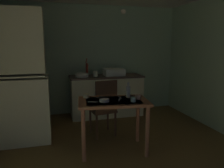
# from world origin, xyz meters

# --- Properties ---
(ground_plane) EXTENTS (4.87, 4.87, 0.00)m
(ground_plane) POSITION_xyz_m (0.00, 0.00, 0.00)
(ground_plane) COLOR brown
(wall_back) EXTENTS (3.97, 0.10, 2.45)m
(wall_back) POSITION_xyz_m (0.00, 1.81, 1.22)
(wall_back) COLOR #AED2AE
(wall_back) RESTS_ON ground
(wall_right) EXTENTS (0.10, 3.62, 2.45)m
(wall_right) POSITION_xyz_m (1.98, 0.00, 1.22)
(wall_right) COLOR #AFD0AE
(wall_right) RESTS_ON ground
(hutch_cabinet) EXTENTS (0.89, 0.58, 2.12)m
(hutch_cabinet) POSITION_xyz_m (-1.47, 0.48, 0.99)
(hutch_cabinet) COLOR beige
(hutch_cabinet) RESTS_ON ground
(counter_cabinet) EXTENTS (1.59, 0.64, 0.90)m
(counter_cabinet) POSITION_xyz_m (0.18, 1.44, 0.45)
(counter_cabinet) COLOR beige
(counter_cabinet) RESTS_ON ground
(sink_basin) EXTENTS (0.44, 0.34, 0.15)m
(sink_basin) POSITION_xyz_m (0.36, 1.44, 0.97)
(sink_basin) COLOR white
(sink_basin) RESTS_ON counter_cabinet
(hand_pump) EXTENTS (0.05, 0.27, 0.39)m
(hand_pump) POSITION_xyz_m (-0.24, 1.49, 1.07)
(hand_pump) COLOR maroon
(hand_pump) RESTS_ON counter_cabinet
(mixing_bowl_counter) EXTENTS (0.27, 0.27, 0.08)m
(mixing_bowl_counter) POSITION_xyz_m (-0.36, 1.39, 0.94)
(mixing_bowl_counter) COLOR white
(mixing_bowl_counter) RESTS_ON counter_cabinet
(stoneware_crock) EXTENTS (0.11, 0.11, 0.12)m
(stoneware_crock) POSITION_xyz_m (-0.07, 1.40, 0.95)
(stoneware_crock) COLOR beige
(stoneware_crock) RESTS_ON counter_cabinet
(dining_table) EXTENTS (1.08, 0.76, 0.78)m
(dining_table) POSITION_xyz_m (-0.12, -0.24, 0.65)
(dining_table) COLOR brown
(dining_table) RESTS_ON ground
(chair_far_side) EXTENTS (0.46, 0.46, 1.00)m
(chair_far_side) POSITION_xyz_m (-0.13, 0.30, 0.52)
(chair_far_side) COLOR #4E3122
(chair_far_side) RESTS_ON ground
(serving_bowl_wide) EXTENTS (0.14, 0.14, 0.04)m
(serving_bowl_wide) POSITION_xyz_m (-0.26, -0.29, 0.80)
(serving_bowl_wide) COLOR white
(serving_bowl_wide) RESTS_ON dining_table
(mug_tall) EXTENTS (0.08, 0.08, 0.07)m
(mug_tall) POSITION_xyz_m (0.25, -0.27, 0.81)
(mug_tall) COLOR tan
(mug_tall) RESTS_ON dining_table
(teacup_mint) EXTENTS (0.07, 0.07, 0.06)m
(teacup_mint) POSITION_xyz_m (0.13, -0.39, 0.81)
(teacup_mint) COLOR #ADD1C1
(teacup_mint) RESTS_ON dining_table
(teacup_cream) EXTENTS (0.08, 0.08, 0.06)m
(teacup_cream) POSITION_xyz_m (-0.48, 0.01, 0.81)
(teacup_cream) COLOR beige
(teacup_cream) RESTS_ON dining_table
(glass_bottle) EXTENTS (0.06, 0.06, 0.24)m
(glass_bottle) POSITION_xyz_m (0.15, -0.12, 0.87)
(glass_bottle) COLOR #B7BCC1
(glass_bottle) RESTS_ON dining_table
(table_knife) EXTENTS (0.02, 0.20, 0.00)m
(table_knife) POSITION_xyz_m (0.02, -0.10, 0.78)
(table_knife) COLOR silver
(table_knife) RESTS_ON dining_table
(teaspoon_near_bowl) EXTENTS (0.13, 0.05, 0.00)m
(teaspoon_near_bowl) POSITION_xyz_m (-0.42, -0.26, 0.78)
(teaspoon_near_bowl) COLOR beige
(teaspoon_near_bowl) RESTS_ON dining_table
(teaspoon_by_cup) EXTENTS (0.07, 0.15, 0.00)m
(teaspoon_by_cup) POSITION_xyz_m (-0.03, -0.25, 0.78)
(teaspoon_by_cup) COLOR beige
(teaspoon_by_cup) RESTS_ON dining_table
(serving_spoon) EXTENTS (0.13, 0.10, 0.00)m
(serving_spoon) POSITION_xyz_m (-0.28, -0.01, 0.78)
(serving_spoon) COLOR beige
(serving_spoon) RESTS_ON dining_table
(pendant_bulb) EXTENTS (0.08, 0.08, 0.08)m
(pendant_bulb) POSITION_xyz_m (0.20, 0.29, 2.10)
(pendant_bulb) COLOR #F9EFCC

